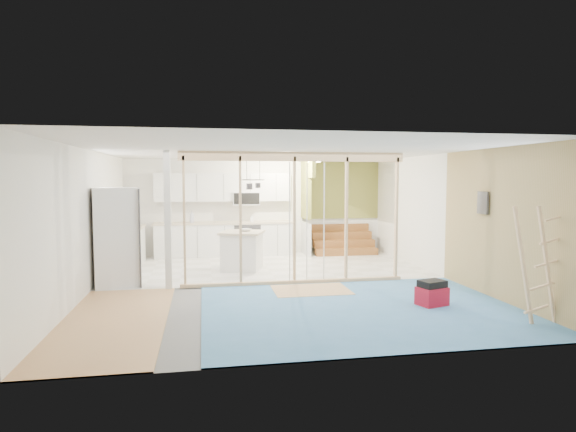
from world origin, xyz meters
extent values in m
cube|color=slate|center=(0.00, 0.00, 0.00)|extent=(7.00, 8.00, 0.01)
cube|color=silver|center=(0.00, 0.00, 2.60)|extent=(7.00, 8.00, 0.01)
cube|color=white|center=(0.00, 4.00, 1.30)|extent=(7.00, 0.01, 2.60)
cube|color=white|center=(0.00, -4.00, 1.30)|extent=(7.00, 0.01, 2.60)
cube|color=white|center=(-3.50, 0.00, 1.30)|extent=(0.01, 8.00, 2.60)
cube|color=white|center=(3.50, 0.00, 1.30)|extent=(0.01, 8.00, 2.60)
cube|color=silver|center=(0.00, 2.00, 0.01)|extent=(7.00, 4.00, 0.02)
cube|color=#4E87BE|center=(1.00, -2.00, 0.01)|extent=(5.00, 4.00, 0.02)
cube|color=tan|center=(-2.75, -2.00, 0.01)|extent=(1.50, 4.00, 0.02)
cube|color=tan|center=(0.50, -0.60, 0.02)|extent=(1.40, 1.00, 0.01)
cube|color=#DEB388|center=(0.30, 0.00, 2.50)|extent=(4.40, 0.09, 0.18)
cube|color=#DEB388|center=(0.30, 0.00, 0.05)|extent=(4.40, 0.09, 0.06)
cube|color=silver|center=(-2.10, 0.00, 1.30)|extent=(0.12, 0.14, 2.60)
cube|color=#DEB388|center=(-1.80, 0.00, 1.30)|extent=(0.04, 0.09, 2.40)
cube|color=#DEB388|center=(-0.75, 0.00, 1.30)|extent=(0.04, 0.09, 2.40)
cube|color=#DEB388|center=(0.30, 0.00, 1.30)|extent=(0.05, 0.09, 2.40)
cube|color=#DEB388|center=(1.35, 0.00, 1.30)|extent=(0.04, 0.09, 2.40)
cube|color=#DEB388|center=(2.40, 0.00, 1.30)|extent=(0.04, 0.09, 2.40)
cylinder|color=silver|center=(0.20, -0.03, 1.22)|extent=(0.02, 0.02, 2.35)
cylinder|color=silver|center=(0.90, 0.02, 1.22)|extent=(0.02, 0.02, 2.35)
cylinder|color=silver|center=(0.55, 0.00, 1.22)|extent=(0.02, 0.02, 2.35)
cube|color=white|center=(-0.90, 3.70, 0.44)|extent=(3.60, 0.60, 0.88)
cube|color=beige|center=(-0.90, 3.70, 0.91)|extent=(3.66, 0.64, 0.05)
cube|color=white|center=(-3.20, 2.60, 0.44)|extent=(0.60, 1.60, 0.88)
cube|color=beige|center=(-3.20, 2.60, 0.91)|extent=(0.64, 1.64, 0.05)
cube|color=white|center=(-0.90, 3.82, 1.85)|extent=(3.60, 0.34, 0.75)
cube|color=white|center=(-0.30, 3.78, 1.55)|extent=(0.72, 0.38, 0.36)
cube|color=black|center=(-0.30, 3.59, 1.55)|extent=(0.68, 0.02, 0.30)
cube|color=olive|center=(1.30, 3.55, 1.80)|extent=(0.10, 0.90, 1.60)
cube|color=white|center=(1.30, 3.55, 0.45)|extent=(0.10, 0.90, 0.90)
cube|color=olive|center=(1.30, 2.85, 2.35)|extent=(0.10, 0.50, 0.50)
cube|color=olive|center=(2.40, 3.97, 1.75)|extent=(2.20, 0.04, 1.60)
cube|color=white|center=(2.40, 3.97, 0.45)|extent=(2.20, 0.04, 0.90)
cube|color=brown|center=(2.35, 3.20, 0.10)|extent=(1.70, 0.26, 0.20)
cube|color=brown|center=(2.35, 3.46, 0.30)|extent=(1.70, 0.26, 0.20)
cube|color=brown|center=(2.35, 3.72, 0.50)|extent=(1.70, 0.26, 0.20)
cube|color=brown|center=(2.35, 3.98, 0.70)|extent=(1.70, 0.26, 0.20)
torus|color=black|center=(-0.30, 1.90, 2.05)|extent=(0.52, 0.52, 0.02)
cylinder|color=black|center=(-0.45, 1.90, 2.30)|extent=(0.01, 0.01, 0.50)
cylinder|color=black|center=(-0.15, 1.90, 2.30)|extent=(0.01, 0.01, 0.50)
cylinder|color=#3C3C42|center=(-0.40, 1.80, 1.90)|extent=(0.14, 0.14, 0.14)
cylinder|color=#3C3C42|center=(-0.18, 2.00, 1.92)|extent=(0.12, 0.12, 0.12)
cube|color=tan|center=(3.48, -2.00, 1.30)|extent=(0.02, 4.00, 2.60)
cube|color=#3C3C42|center=(3.43, -1.40, 1.65)|extent=(0.04, 0.30, 0.40)
cylinder|color=#FFEABF|center=(1.40, 3.00, 2.54)|extent=(0.32, 0.32, 0.08)
cube|color=white|center=(-3.11, 0.47, 0.95)|extent=(1.00, 0.98, 1.91)
cube|color=#3C3C42|center=(-2.71, 0.47, 0.95)|extent=(0.21, 0.74, 1.87)
cube|color=white|center=(-0.59, 1.65, 0.41)|extent=(1.02, 1.02, 0.82)
cube|color=beige|center=(-0.59, 1.65, 0.86)|extent=(1.14, 1.14, 0.05)
imported|color=silver|center=(-0.50, 1.66, 0.92)|extent=(0.31, 0.31, 0.06)
imported|color=silver|center=(-1.74, 3.59, 1.09)|extent=(0.15, 0.15, 0.32)
imported|color=white|center=(-0.16, 3.67, 1.02)|extent=(0.09, 0.09, 0.18)
cube|color=#A90F22|center=(2.20, -1.99, 0.16)|extent=(0.53, 0.45, 0.31)
cube|color=black|center=(2.20, -1.99, 0.37)|extent=(0.47, 0.40, 0.11)
cube|color=beige|center=(2.94, -3.20, 0.86)|extent=(0.40, 0.07, 1.69)
cube|color=beige|center=(3.31, -3.20, 0.86)|extent=(0.40, 0.07, 1.69)
cube|color=beige|center=(3.18, -3.20, 0.23)|extent=(0.41, 0.07, 0.11)
cube|color=beige|center=(3.24, -3.20, 0.56)|extent=(0.41, 0.07, 0.11)
cube|color=beige|center=(3.31, -3.20, 0.88)|extent=(0.41, 0.07, 0.11)
cube|color=beige|center=(3.38, -3.20, 1.20)|extent=(0.41, 0.07, 0.11)
cube|color=beige|center=(3.45, -3.20, 1.53)|extent=(0.41, 0.07, 0.11)
camera|label=1|loc=(-1.46, -9.16, 2.07)|focal=30.00mm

